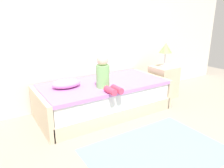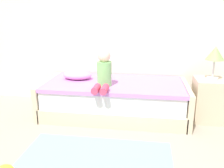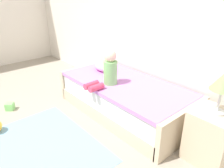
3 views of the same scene
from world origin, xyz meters
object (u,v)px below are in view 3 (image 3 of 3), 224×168
table_lamp (223,84)px  toy_block (10,106)px  bed (124,98)px  nightstand (211,137)px  child_figure (108,71)px  pillow (105,67)px

table_lamp → toy_block: size_ratio=3.88×
bed → nightstand: bearing=0.3°
toy_block → nightstand: bearing=27.4°
table_lamp → child_figure: table_lamp is taller
bed → table_lamp: 1.52m
nightstand → pillow: size_ratio=1.36×
child_figure → table_lamp: bearing=9.1°
bed → pillow: bearing=170.3°
pillow → toy_block: size_ratio=3.80×
bed → pillow: (-0.59, 0.10, 0.32)m
bed → nightstand: nightstand is taller
nightstand → toy_block: (-2.58, -1.34, -0.24)m
bed → table_lamp: bearing=0.3°
table_lamp → toy_block: table_lamp is taller
bed → child_figure: 0.53m
bed → toy_block: (-1.23, -1.33, -0.19)m
table_lamp → pillow: table_lamp is taller
nightstand → child_figure: (-1.47, -0.24, 0.40)m
bed → child_figure: bearing=-117.0°
child_figure → pillow: bearing=145.0°
toy_block → bed: bearing=47.2°
nightstand → child_figure: size_ratio=1.18×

